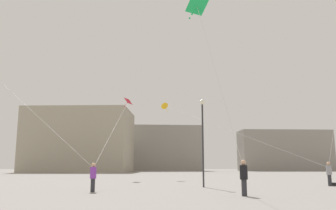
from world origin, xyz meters
TOP-DOWN VIEW (x-y plane):
  - person_in_grey at (11.44, 19.73)m, footprint 0.37×0.37m
  - person_in_purple at (-4.32, 14.48)m, footprint 0.35×0.35m
  - person_in_black at (3.36, 11.65)m, footprint 0.37×0.37m
  - kite_crimson_delta at (-4.05, 31.70)m, footprint 0.96×18.49m
  - kite_emerald_delta at (1.35, 12.30)m, footprint 2.66×1.35m
  - kite_amber_diamond at (0.28, 33.30)m, footprint 12.03×14.45m
  - building_left_hall at (-19.00, 77.02)m, footprint 23.84×17.80m
  - building_centre_hall at (-1.00, 94.82)m, footprint 25.07×12.89m
  - building_right_hall at (35.00, 93.32)m, footprint 25.53×8.74m
  - lamppost_east at (2.32, 18.67)m, footprint 0.36×0.36m
  - handbag_beside_flyer at (11.79, 19.83)m, footprint 0.27×0.35m

SIDE VIEW (x-z plane):
  - handbag_beside_flyer at x=11.79m, z-range 0.00..0.24m
  - person_in_purple at x=-4.32m, z-range 0.08..1.66m
  - person_in_black at x=3.36m, z-range 0.08..1.78m
  - person_in_grey at x=11.44m, z-range 0.08..1.78m
  - lamppost_east at x=2.32m, z-range 0.92..6.92m
  - building_right_hall at x=35.00m, z-range 0.00..11.33m
  - building_centre_hall at x=-1.00m, z-range 0.00..12.46m
  - building_left_hall at x=-19.00m, z-range 0.00..14.24m
  - kite_amber_diamond at x=0.28m, z-range 4.31..11.54m
  - kite_crimson_delta at x=-4.05m, z-range 4.46..11.87m
  - kite_emerald_delta at x=1.35m, z-range 5.27..14.23m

